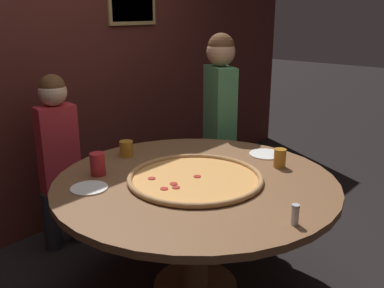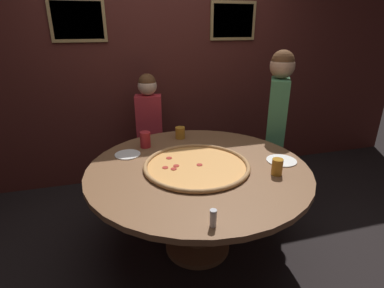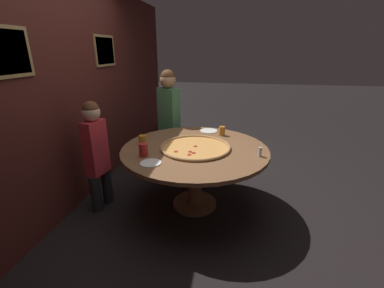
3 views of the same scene
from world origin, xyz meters
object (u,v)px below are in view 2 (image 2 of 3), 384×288
at_px(white_plate_left_side, 281,161).
at_px(diner_centre_back, 150,127).
at_px(dining_table, 198,181).
at_px(drink_cup_near_left, 145,140).
at_px(drink_cup_centre_back, 180,133).
at_px(condiment_shaker, 213,218).
at_px(drink_cup_beside_pizza, 277,167).
at_px(giant_pizza, 197,165).
at_px(white_plate_far_back, 128,154).
at_px(diner_side_left, 276,120).

height_order(white_plate_left_side, diner_centre_back, diner_centre_back).
distance_m(dining_table, drink_cup_near_left, 0.61).
height_order(drink_cup_centre_back, condiment_shaker, drink_cup_centre_back).
bearing_deg(drink_cup_beside_pizza, drink_cup_near_left, 137.50).
xyz_separation_m(giant_pizza, white_plate_far_back, (-0.47, 0.36, -0.01)).
bearing_deg(drink_cup_near_left, diner_centre_back, 79.03).
bearing_deg(giant_pizza, drink_cup_centre_back, 87.72).
bearing_deg(white_plate_far_back, diner_side_left, 7.76).
bearing_deg(diner_side_left, drink_cup_beside_pizza, 0.22).
relative_size(drink_cup_centre_back, white_plate_left_side, 0.46).
bearing_deg(diner_side_left, white_plate_left_side, 3.52).
bearing_deg(white_plate_left_side, diner_centre_back, 126.19).
xyz_separation_m(white_plate_left_side, diner_side_left, (0.31, 0.63, 0.11)).
relative_size(white_plate_far_back, diner_centre_back, 0.16).
bearing_deg(dining_table, white_plate_left_side, -7.41).
bearing_deg(white_plate_far_back, diner_centre_back, 69.13).
relative_size(drink_cup_near_left, drink_cup_beside_pizza, 1.16).
xyz_separation_m(drink_cup_near_left, white_plate_far_back, (-0.16, -0.13, -0.06)).
relative_size(drink_cup_centre_back, diner_centre_back, 0.08).
height_order(drink_cup_centre_back, diner_centre_back, diner_centre_back).
xyz_separation_m(condiment_shaker, diner_centre_back, (-0.08, 1.77, -0.07)).
bearing_deg(diner_centre_back, white_plate_far_back, 80.08).
bearing_deg(drink_cup_beside_pizza, diner_centre_back, 117.41).
distance_m(condiment_shaker, diner_side_left, 1.65).
relative_size(drink_cup_near_left, condiment_shaker, 1.39).
height_order(condiment_shaker, diner_side_left, diner_side_left).
bearing_deg(giant_pizza, drink_cup_near_left, 122.47).
distance_m(white_plate_far_back, condiment_shaker, 1.10).
height_order(white_plate_far_back, condiment_shaker, condiment_shaker).
distance_m(condiment_shaker, diner_centre_back, 1.78).
xyz_separation_m(dining_table, drink_cup_centre_back, (0.01, 0.61, 0.18)).
bearing_deg(diner_centre_back, white_plate_left_side, 137.14).
distance_m(white_plate_left_side, diner_side_left, 0.71).
bearing_deg(drink_cup_centre_back, condiment_shaker, -96.00).
relative_size(drink_cup_near_left, white_plate_far_back, 0.66).
height_order(drink_cup_near_left, diner_centre_back, diner_centre_back).
relative_size(drink_cup_beside_pizza, white_plate_left_side, 0.51).
bearing_deg(drink_cup_beside_pizza, giant_pizza, 152.83).
bearing_deg(condiment_shaker, diner_centre_back, 92.63).
distance_m(dining_table, drink_cup_centre_back, 0.63).
relative_size(condiment_shaker, diner_side_left, 0.06).
height_order(drink_cup_near_left, diner_side_left, diner_side_left).
xyz_separation_m(dining_table, giant_pizza, (-0.01, -0.01, 0.14)).
relative_size(giant_pizza, diner_side_left, 0.52).
xyz_separation_m(white_plate_far_back, diner_centre_back, (0.28, 0.73, -0.03)).
height_order(dining_table, drink_cup_beside_pizza, drink_cup_beside_pizza).
bearing_deg(giant_pizza, white_plate_far_back, 142.66).
distance_m(drink_cup_near_left, white_plate_far_back, 0.22).
xyz_separation_m(white_plate_far_back, diner_side_left, (1.44, 0.20, 0.11)).
distance_m(dining_table, white_plate_far_back, 0.61).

